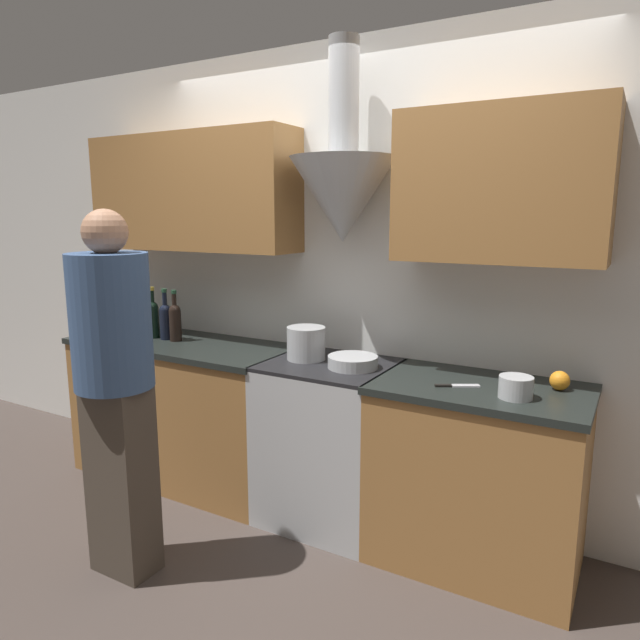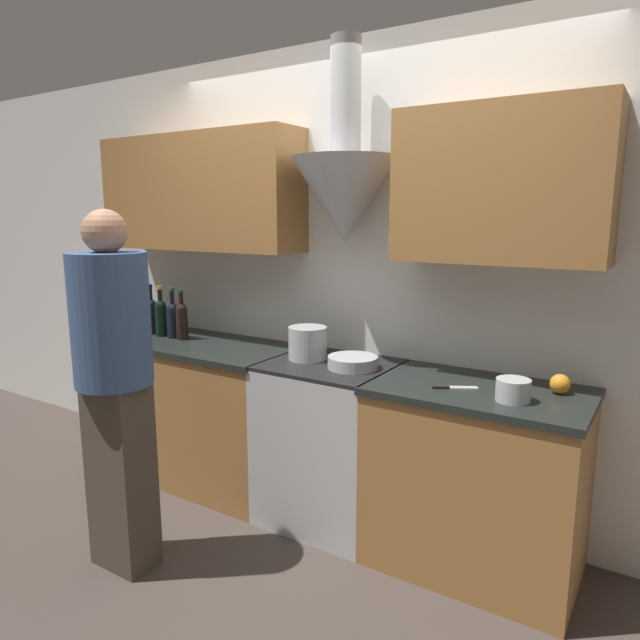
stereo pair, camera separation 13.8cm
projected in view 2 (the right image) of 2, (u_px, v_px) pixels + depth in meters
ground_plane at (296, 545)px, 2.93m from camera, size 12.00×12.00×0.00m
wall_back at (343, 250)px, 3.19m from camera, size 8.40×0.57×2.60m
counter_left at (191, 407)px, 3.67m from camera, size 1.46×0.62×0.89m
counter_right at (475, 478)px, 2.69m from camera, size 0.97×0.62×0.89m
stove_range at (330, 441)px, 3.12m from camera, size 0.67×0.60×0.89m
wine_bottle_0 at (122, 308)px, 3.92m from camera, size 0.08×0.08×0.35m
wine_bottle_1 at (130, 310)px, 3.87m from camera, size 0.08×0.08×0.34m
wine_bottle_2 at (141, 311)px, 3.81m from camera, size 0.07×0.07×0.35m
wine_bottle_3 at (151, 314)px, 3.75m from camera, size 0.07×0.07×0.33m
wine_bottle_4 at (161, 316)px, 3.69m from camera, size 0.08×0.08×0.33m
wine_bottle_5 at (173, 318)px, 3.64m from camera, size 0.08×0.08×0.32m
wine_bottle_6 at (182, 319)px, 3.59m from camera, size 0.07×0.07×0.32m
stock_pot at (308, 343)px, 3.10m from camera, size 0.21×0.21×0.18m
mixing_bowl at (353, 362)px, 2.93m from camera, size 0.26×0.26×0.06m
orange_fruit at (560, 384)px, 2.52m from camera, size 0.09×0.09×0.09m
saucepan at (513, 390)px, 2.41m from camera, size 0.14×0.14×0.10m
chefs_knife at (455, 388)px, 2.59m from camera, size 0.19×0.13×0.01m
person_foreground_left at (115, 378)px, 2.61m from camera, size 0.35×0.35×1.70m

